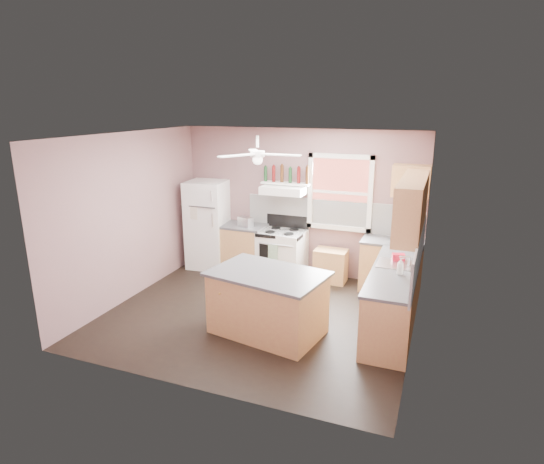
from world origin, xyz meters
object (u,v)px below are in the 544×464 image
at_px(refrigerator, 208,224).
at_px(island, 268,304).
at_px(toaster, 246,222).
at_px(stove, 282,253).
at_px(cart, 331,266).

distance_m(refrigerator, island, 3.01).
bearing_deg(toaster, stove, 24.65).
bearing_deg(stove, refrigerator, -175.52).
xyz_separation_m(cart, island, (-0.36, -2.17, 0.15)).
xyz_separation_m(stove, cart, (0.92, 0.03, -0.15)).
height_order(refrigerator, island, refrigerator).
bearing_deg(refrigerator, island, -51.06).
xyz_separation_m(stove, island, (0.56, -2.15, 0.00)).
height_order(cart, island, island).
bearing_deg(stove, cart, 5.26).
bearing_deg(island, stove, 115.10).
xyz_separation_m(toaster, island, (1.27, -2.09, -0.56)).
height_order(refrigerator, stove, refrigerator).
distance_m(toaster, cart, 1.78).
distance_m(refrigerator, cart, 2.52).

